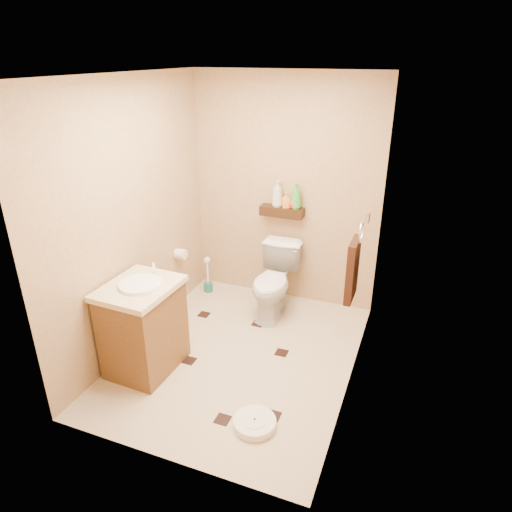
% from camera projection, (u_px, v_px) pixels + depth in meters
% --- Properties ---
extents(ground, '(2.50, 2.50, 0.00)m').
position_uv_depth(ground, '(239.00, 356.00, 4.18)').
color(ground, beige).
rests_on(ground, ground).
extents(wall_back, '(2.00, 0.04, 2.40)m').
position_uv_depth(wall_back, '(285.00, 193.00, 4.75)').
color(wall_back, tan).
rests_on(wall_back, ground).
extents(wall_front, '(2.00, 0.04, 2.40)m').
position_uv_depth(wall_front, '(151.00, 308.00, 2.62)').
color(wall_front, tan).
rests_on(wall_front, ground).
extents(wall_left, '(0.04, 2.50, 2.40)m').
position_uv_depth(wall_left, '(133.00, 219.00, 4.01)').
color(wall_left, tan).
rests_on(wall_left, ground).
extents(wall_right, '(0.04, 2.50, 2.40)m').
position_uv_depth(wall_right, '(362.00, 252.00, 3.35)').
color(wall_right, tan).
rests_on(wall_right, ground).
extents(ceiling, '(2.00, 2.50, 0.02)m').
position_uv_depth(ceiling, '(234.00, 74.00, 3.19)').
color(ceiling, silver).
rests_on(ceiling, wall_back).
extents(wall_shelf, '(0.46, 0.14, 0.10)m').
position_uv_depth(wall_shelf, '(282.00, 212.00, 4.75)').
color(wall_shelf, '#321A0D').
rests_on(wall_shelf, wall_back).
extents(floor_accents, '(1.28, 1.45, 0.01)m').
position_uv_depth(floor_accents, '(237.00, 359.00, 4.12)').
color(floor_accents, black).
rests_on(floor_accents, ground).
extents(toilet, '(0.43, 0.73, 0.73)m').
position_uv_depth(toilet, '(274.00, 282.00, 4.72)').
color(toilet, white).
rests_on(toilet, ground).
extents(vanity, '(0.57, 0.68, 0.93)m').
position_uv_depth(vanity, '(143.00, 326.00, 3.88)').
color(vanity, brown).
rests_on(vanity, ground).
extents(bathroom_scale, '(0.33, 0.33, 0.06)m').
position_uv_depth(bathroom_scale, '(255.00, 423.00, 3.38)').
color(bathroom_scale, white).
rests_on(bathroom_scale, ground).
extents(toilet_brush, '(0.10, 0.10, 0.43)m').
position_uv_depth(toilet_brush, '(208.00, 279.00, 5.24)').
color(toilet_brush, '#1A685E').
rests_on(toilet_brush, ground).
extents(towel_ring, '(0.12, 0.30, 0.76)m').
position_uv_depth(towel_ring, '(353.00, 267.00, 3.70)').
color(towel_ring, silver).
rests_on(towel_ring, wall_right).
extents(toilet_paper, '(0.12, 0.11, 0.12)m').
position_uv_depth(toilet_paper, '(181.00, 254.00, 4.79)').
color(toilet_paper, white).
rests_on(toilet_paper, wall_left).
extents(bottle_a, '(0.15, 0.15, 0.27)m').
position_uv_depth(bottle_a, '(277.00, 194.00, 4.69)').
color(bottle_a, beige).
rests_on(bottle_a, wall_shelf).
extents(bottle_b, '(0.10, 0.10, 0.16)m').
position_uv_depth(bottle_b, '(286.00, 200.00, 4.69)').
color(bottle_b, gold).
rests_on(bottle_b, wall_shelf).
extents(bottle_c, '(0.14, 0.14, 0.14)m').
position_uv_depth(bottle_c, '(294.00, 202.00, 4.66)').
color(bottle_c, red).
rests_on(bottle_c, wall_shelf).
extents(bottle_d, '(0.12, 0.12, 0.27)m').
position_uv_depth(bottle_d, '(296.00, 196.00, 4.63)').
color(bottle_d, green).
rests_on(bottle_d, wall_shelf).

